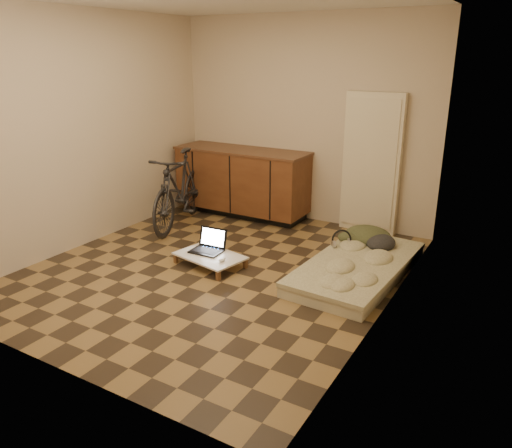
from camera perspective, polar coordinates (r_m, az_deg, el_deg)
The scene contains 10 objects.
room_shell at distance 4.84m, azimuth -4.81°, elevation 9.09°, with size 3.50×4.00×2.60m.
cabinets at distance 6.81m, azimuth -1.58°, elevation 4.87°, with size 1.84×0.62×0.91m.
appliance_panel at distance 6.24m, azimuth 13.06°, elevation 6.69°, with size 0.70×0.10×1.70m, color beige.
bicycle at distance 6.42m, azimuth -8.79°, elevation 4.37°, with size 0.48×1.64×1.06m, color black.
futon at distance 5.14m, azimuth 11.48°, elevation -4.94°, with size 0.94×1.80×0.15m.
clothing_pile at distance 5.63m, azimuth 12.99°, elevation -0.87°, with size 0.55×0.46×0.22m, color #373D23, non-canonical shape.
headphones at distance 5.44m, azimuth 9.76°, elevation -1.68°, with size 0.24×0.22×0.16m, color black, non-canonical shape.
lap_desk at distance 5.27m, azimuth -5.27°, elevation -3.69°, with size 0.78×0.58×0.12m.
laptop at distance 5.36m, azimuth -5.42°, elevation -2.53°, with size 0.34×0.31×0.23m.
mouse at distance 5.09m, azimuth -3.90°, elevation -4.08°, with size 0.06×0.09×0.03m, color white.
Camera 1 is at (2.75, -3.90, 2.13)m, focal length 35.00 mm.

